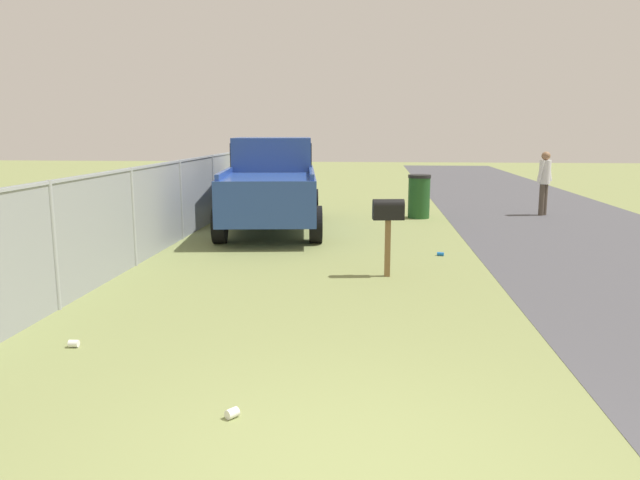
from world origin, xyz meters
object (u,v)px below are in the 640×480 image
at_px(mailbox, 388,215).
at_px(pickup_truck, 272,181).
at_px(pedestrian, 544,179).
at_px(trash_bin, 419,196).

height_order(mailbox, pickup_truck, pickup_truck).
xyz_separation_m(mailbox, pickup_truck, (4.59, 2.58, 0.13)).
relative_size(mailbox, pedestrian, 0.72).
bearing_deg(trash_bin, pickup_truck, 118.80).
distance_m(mailbox, pickup_truck, 5.27).
distance_m(pickup_truck, pedestrian, 7.42).
height_order(mailbox, pedestrian, pedestrian).
xyz_separation_m(trash_bin, pedestrian, (0.79, -3.36, 0.42)).
relative_size(mailbox, pickup_truck, 0.22).
height_order(pickup_truck, pedestrian, pickup_truck).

